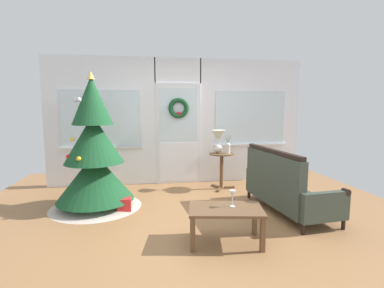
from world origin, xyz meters
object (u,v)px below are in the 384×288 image
(side_table, at_px, (222,164))
(table_lamp, at_px, (218,138))
(coffee_table, at_px, (226,213))
(wine_glass, at_px, (232,195))
(settee_sofa, at_px, (283,188))
(flower_vase, at_px, (228,147))
(christmas_tree, at_px, (94,159))
(gift_box, at_px, (124,205))

(side_table, distance_m, table_lamp, 0.49)
(coffee_table, bearing_deg, wine_glass, 20.80)
(settee_sofa, xyz_separation_m, table_lamp, (-0.65, 1.42, 0.60))
(side_table, relative_size, flower_vase, 1.99)
(table_lamp, height_order, flower_vase, table_lamp)
(christmas_tree, height_order, flower_vase, christmas_tree)
(christmas_tree, height_order, wine_glass, christmas_tree)
(table_lamp, bearing_deg, christmas_tree, -160.88)
(christmas_tree, relative_size, gift_box, 10.54)
(christmas_tree, relative_size, side_table, 3.02)
(table_lamp, height_order, gift_box, table_lamp)
(christmas_tree, height_order, coffee_table, christmas_tree)
(christmas_tree, bearing_deg, gift_box, -29.87)
(christmas_tree, xyz_separation_m, gift_box, (0.46, -0.26, -0.67))
(flower_vase, bearing_deg, christmas_tree, -164.38)
(christmas_tree, xyz_separation_m, flower_vase, (2.32, 0.65, 0.04))
(flower_vase, relative_size, gift_box, 1.76)
(side_table, xyz_separation_m, table_lamp, (-0.06, 0.04, 0.49))
(wine_glass, distance_m, gift_box, 1.85)
(side_table, relative_size, gift_box, 3.49)
(christmas_tree, distance_m, gift_box, 0.85)
(flower_vase, height_order, coffee_table, flower_vase)
(side_table, bearing_deg, coffee_table, -103.30)
(settee_sofa, distance_m, table_lamp, 1.68)
(settee_sofa, distance_m, gift_box, 2.41)
(table_lamp, xyz_separation_m, flower_vase, (0.16, -0.10, -0.17))
(coffee_table, bearing_deg, gift_box, 134.91)
(flower_vase, xyz_separation_m, gift_box, (-1.86, -0.91, -0.71))
(christmas_tree, relative_size, wine_glass, 10.78)
(settee_sofa, relative_size, flower_vase, 4.84)
(table_lamp, xyz_separation_m, coffee_table, (-0.46, -2.26, -0.63))
(christmas_tree, xyz_separation_m, table_lamp, (2.16, 0.75, 0.21))
(christmas_tree, bearing_deg, flower_vase, 15.62)
(settee_sofa, distance_m, wine_glass, 1.32)
(settee_sofa, xyz_separation_m, gift_box, (-2.36, 0.41, -0.28))
(side_table, distance_m, coffee_table, 2.28)
(wine_glass, bearing_deg, gift_box, 137.60)
(settee_sofa, bearing_deg, side_table, 113.22)
(coffee_table, relative_size, wine_glass, 4.69)
(side_table, xyz_separation_m, wine_glass, (-0.44, -2.18, 0.06))
(settee_sofa, bearing_deg, table_lamp, 114.67)
(gift_box, bearing_deg, coffee_table, -45.09)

